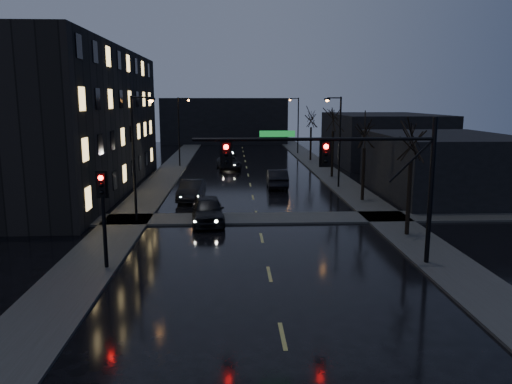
{
  "coord_description": "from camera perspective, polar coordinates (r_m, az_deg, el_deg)",
  "views": [
    {
      "loc": [
        -1.62,
        -13.4,
        7.77
      ],
      "look_at": [
        -0.46,
        11.13,
        3.2
      ],
      "focal_mm": 35.0,
      "sensor_mm": 36.0,
      "label": 1
    }
  ],
  "objects": [
    {
      "name": "signal_mast",
      "position": [
        23.24,
        10.93,
        3.18
      ],
      "size": [
        11.11,
        0.41,
        7.0
      ],
      "color": "black",
      "rests_on": "ground"
    },
    {
      "name": "streetlight_l_far",
      "position": [
        58.78,
        -8.61,
        7.5
      ],
      "size": [
        1.53,
        0.28,
        8.0
      ],
      "color": "black",
      "rests_on": "ground"
    },
    {
      "name": "sidewalk_right",
      "position": [
        50.05,
        8.99,
        1.55
      ],
      "size": [
        3.0,
        140.0,
        0.12
      ],
      "primitive_type": "cube",
      "color": "#2D2D2B",
      "rests_on": "ground"
    },
    {
      "name": "far_block",
      "position": [
        91.49,
        -3.62,
        8.16
      ],
      "size": [
        22.0,
        10.0,
        8.0
      ],
      "primitive_type": "cube",
      "color": "black",
      "rests_on": "ground"
    },
    {
      "name": "streetlight_r_far",
      "position": [
        72.06,
        4.67,
        8.12
      ],
      "size": [
        1.53,
        0.28,
        8.0
      ],
      "color": "black",
      "rests_on": "ground"
    },
    {
      "name": "sidewalk_cross",
      "position": [
        32.86,
        0.18,
        -3.03
      ],
      "size": [
        40.0,
        3.0,
        0.12
      ],
      "primitive_type": "cube",
      "color": "#2D2D2B",
      "rests_on": "ground"
    },
    {
      "name": "tree_far",
      "position": [
        64.21,
        6.34,
        8.95
      ],
      "size": [
        3.43,
        3.43,
        7.88
      ],
      "color": "black",
      "rests_on": "ground"
    },
    {
      "name": "sidewalk_left",
      "position": [
        49.49,
        -10.68,
        1.39
      ],
      "size": [
        3.0,
        140.0,
        0.12
      ],
      "primitive_type": "cube",
      "color": "#2D2D2B",
      "rests_on": "ground"
    },
    {
      "name": "tree_mid_b",
      "position": [
        50.42,
        8.86,
        9.1
      ],
      "size": [
        3.74,
        3.74,
        8.59
      ],
      "color": "black",
      "rests_on": "ground"
    },
    {
      "name": "streetlight_l_near",
      "position": [
        32.1,
        -13.46,
        4.9
      ],
      "size": [
        1.53,
        0.28,
        8.0
      ],
      "color": "black",
      "rests_on": "ground"
    },
    {
      "name": "oncoming_car_b",
      "position": [
        39.29,
        -7.38,
        0.21
      ],
      "size": [
        2.06,
        4.89,
        1.57
      ],
      "primitive_type": "imported",
      "rotation": [
        0.0,
        0.0,
        -0.08
      ],
      "color": "black",
      "rests_on": "ground"
    },
    {
      "name": "tree_mid_a",
      "position": [
        38.77,
        12.37,
        7.42
      ],
      "size": [
        3.3,
        3.3,
        7.58
      ],
      "color": "black",
      "rests_on": "ground"
    },
    {
      "name": "oncoming_car_d",
      "position": [
        69.79,
        -3.22,
        4.69
      ],
      "size": [
        2.44,
        4.88,
        1.36
      ],
      "primitive_type": "imported",
      "rotation": [
        0.0,
        0.0,
        0.12
      ],
      "color": "black",
      "rests_on": "ground"
    },
    {
      "name": "commercial_right_far",
      "position": [
        64.34,
        14.19,
        5.97
      ],
      "size": [
        12.0,
        18.0,
        6.0
      ],
      "primitive_type": "cube",
      "color": "black",
      "rests_on": "ground"
    },
    {
      "name": "oncoming_car_c",
      "position": [
        56.48,
        -3.14,
        3.36
      ],
      "size": [
        2.96,
        5.45,
        1.45
      ],
      "primitive_type": "imported",
      "rotation": [
        0.0,
        0.0,
        0.11
      ],
      "color": "black",
      "rests_on": "ground"
    },
    {
      "name": "tree_near",
      "position": [
        29.22,
        17.48,
        7.01
      ],
      "size": [
        3.52,
        3.52,
        8.08
      ],
      "color": "black",
      "rests_on": "ground"
    },
    {
      "name": "oncoming_car_a",
      "position": [
        31.87,
        -5.56,
        -2.05
      ],
      "size": [
        2.41,
        5.14,
        1.7
      ],
      "primitive_type": "imported",
      "rotation": [
        0.0,
        0.0,
        0.08
      ],
      "color": "black",
      "rests_on": "ground"
    },
    {
      "name": "ground",
      "position": [
        15.58,
        3.84,
        -19.41
      ],
      "size": [
        160.0,
        160.0,
        0.0
      ],
      "primitive_type": "plane",
      "color": "black",
      "rests_on": "ground"
    },
    {
      "name": "apartment_block",
      "position": [
        45.92,
        -21.82,
        7.58
      ],
      "size": [
        12.0,
        30.0,
        12.0
      ],
      "primitive_type": "cube",
      "color": "black",
      "rests_on": "ground"
    },
    {
      "name": "lead_car",
      "position": [
        44.71,
        2.42,
        1.58
      ],
      "size": [
        1.81,
        4.98,
        1.63
      ],
      "primitive_type": "imported",
      "rotation": [
        0.0,
        0.0,
        3.13
      ],
      "color": "black",
      "rests_on": "ground"
    },
    {
      "name": "signal_pole_left",
      "position": [
        23.64,
        -17.07,
        -1.54
      ],
      "size": [
        0.35,
        0.41,
        4.53
      ],
      "color": "black",
      "rests_on": "ground"
    },
    {
      "name": "streetlight_r_mid",
      "position": [
        44.47,
        9.29,
        6.54
      ],
      "size": [
        1.53,
        0.28,
        8.0
      ],
      "color": "black",
      "rests_on": "ground"
    },
    {
      "name": "commercial_right_near",
      "position": [
        43.28,
        20.63,
        2.87
      ],
      "size": [
        10.0,
        14.0,
        5.0
      ],
      "primitive_type": "cube",
      "color": "black",
      "rests_on": "ground"
    }
  ]
}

